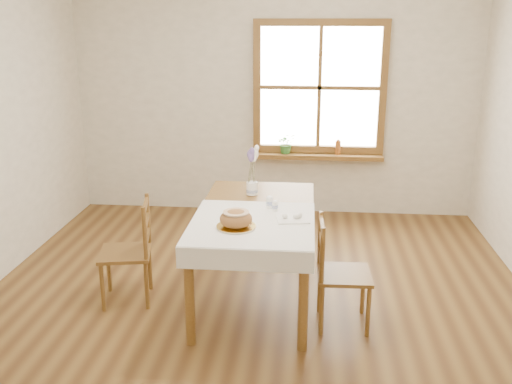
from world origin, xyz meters
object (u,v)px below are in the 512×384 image
dining_table (256,220)px  chair_right (344,273)px  chair_left (125,251)px  bread_plate (236,227)px  flower_vase (252,189)px

dining_table → chair_right: size_ratio=1.94×
chair_left → dining_table: bearing=86.7°
bread_plate → flower_vase: size_ratio=2.55×
dining_table → flower_vase: size_ratio=14.89×
chair_left → bread_plate: size_ratio=3.08×
chair_right → flower_vase: size_ratio=7.69×
bread_plate → flower_vase: bearing=87.6°
dining_table → flower_vase: flower_vase is taller
flower_vase → chair_right: bearing=-44.9°
dining_table → chair_left: (-1.03, -0.15, -0.24)m
chair_left → bread_plate: 1.03m
dining_table → flower_vase: (-0.07, 0.38, 0.14)m
bread_plate → chair_right: bearing=4.3°
bread_plate → flower_vase: (0.03, 0.81, 0.04)m
bread_plate → dining_table: bearing=76.2°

